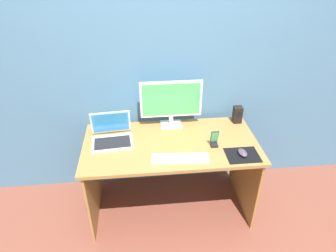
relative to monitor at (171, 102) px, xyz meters
name	(u,v)px	position (x,y,z in m)	size (l,w,h in m)	color
ground_plane	(170,205)	(-0.03, -0.27, -0.95)	(8.00, 8.00, 0.00)	brown
wall_back	(165,61)	(-0.03, 0.16, 0.30)	(6.00, 0.04, 2.50)	teal
desk	(171,157)	(-0.03, -0.27, -0.38)	(1.40, 0.70, 0.72)	#A0723A
monitor	(171,102)	(0.00, 0.00, 0.00)	(0.52, 0.14, 0.42)	white
speaker_right	(237,115)	(0.59, -0.01, -0.15)	(0.07, 0.07, 0.15)	black
laptop	(112,136)	(-0.50, -0.19, -0.18)	(0.34, 0.29, 0.23)	silver
fishbowl	(114,122)	(-0.49, 0.00, -0.16)	(0.14, 0.14, 0.14)	silver
keyboard_external	(180,158)	(0.02, -0.48, -0.22)	(0.42, 0.12, 0.01)	white
mousepad	(242,155)	(0.49, -0.49, -0.23)	(0.25, 0.20, 0.00)	black
mouse	(243,153)	(0.49, -0.48, -0.21)	(0.06, 0.10, 0.04)	#4C3F52
phone_in_dock	(214,140)	(0.30, -0.34, -0.18)	(0.06, 0.06, 0.14)	black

